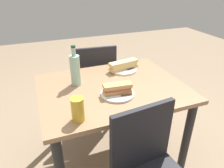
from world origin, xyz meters
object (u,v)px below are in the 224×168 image
at_px(baguette_sandwich_near, 123,65).
at_px(dining_table, 112,100).
at_px(chair_near, 96,79).
at_px(plate_near, 123,69).
at_px(plate_far, 117,94).
at_px(knife_near, 128,70).
at_px(beer_glass, 78,109).
at_px(knife_far, 121,96).
at_px(water_bottle, 75,70).
at_px(baguette_sandwich_far, 117,88).

bearing_deg(baguette_sandwich_near, dining_table, 50.52).
distance_m(chair_near, plate_near, 0.46).
bearing_deg(plate_far, knife_near, -125.40).
height_order(baguette_sandwich_near, beer_glass, beer_glass).
xyz_separation_m(dining_table, knife_near, (-0.21, -0.19, 0.14)).
relative_size(plate_near, knife_near, 1.37).
relative_size(knife_near, plate_far, 0.73).
distance_m(baguette_sandwich_near, knife_far, 0.46).
bearing_deg(water_bottle, baguette_sandwich_far, 132.67).
bearing_deg(baguette_sandwich_far, plate_far, 0.00).
relative_size(plate_near, plate_far, 1.00).
height_order(plate_near, water_bottle, water_bottle).
xyz_separation_m(knife_far, beer_glass, (0.32, 0.13, 0.05)).
bearing_deg(baguette_sandwich_near, chair_near, -68.43).
bearing_deg(beer_glass, dining_table, -136.55).
height_order(plate_near, beer_glass, beer_glass).
bearing_deg(baguette_sandwich_far, chair_near, -94.51).
relative_size(dining_table, plate_far, 4.52).
xyz_separation_m(plate_near, plate_far, (0.20, 0.36, 0.00)).
xyz_separation_m(dining_table, baguette_sandwich_far, (0.01, 0.12, 0.17)).
distance_m(dining_table, knife_near, 0.32).
height_order(chair_near, plate_far, chair_near).
relative_size(chair_near, plate_near, 3.75).
relative_size(dining_table, beer_glass, 7.40).
height_order(dining_table, chair_near, chair_near).
height_order(dining_table, plate_near, plate_near).
distance_m(chair_near, baguette_sandwich_far, 0.78).
distance_m(plate_far, knife_far, 0.05).
xyz_separation_m(dining_table, beer_glass, (0.32, 0.30, 0.19)).
relative_size(baguette_sandwich_far, knife_far, 1.10).
distance_m(knife_near, water_bottle, 0.47).
bearing_deg(baguette_sandwich_near, plate_near, -90.00).
bearing_deg(knife_near, plate_near, -67.69).
distance_m(plate_near, water_bottle, 0.46).
bearing_deg(chair_near, knife_far, 86.27).
xyz_separation_m(baguette_sandwich_near, knife_far, (0.20, 0.41, -0.03)).
bearing_deg(chair_near, knife_near, 111.65).
distance_m(knife_near, knife_far, 0.43).
xyz_separation_m(dining_table, plate_near, (-0.19, -0.24, 0.13)).
bearing_deg(knife_far, chair_near, -93.73).
relative_size(baguette_sandwich_near, beer_glass, 1.88).
height_order(dining_table, water_bottle, water_bottle).
bearing_deg(baguette_sandwich_near, beer_glass, 46.36).
xyz_separation_m(baguette_sandwich_far, beer_glass, (0.31, 0.18, 0.02)).
bearing_deg(plate_near, dining_table, 50.52).
bearing_deg(plate_far, dining_table, -93.86).
xyz_separation_m(knife_near, baguette_sandwich_far, (0.22, 0.31, 0.03)).
xyz_separation_m(dining_table, water_bottle, (0.24, -0.13, 0.24)).
relative_size(baguette_sandwich_near, knife_near, 1.58).
bearing_deg(baguette_sandwich_far, knife_far, 97.04).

